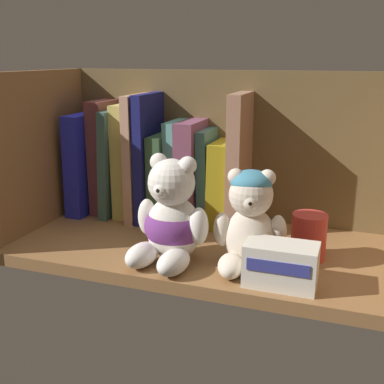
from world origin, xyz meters
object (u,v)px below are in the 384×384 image
(book_2, at_px, (118,161))
(teddy_bear_smaller, at_px, (250,222))
(book_1, at_px, (106,157))
(book_4, at_px, (143,156))
(book_9, at_px, (208,177))
(book_11, at_px, (241,161))
(book_7, at_px, (179,171))
(book_8, at_px, (194,171))
(book_0, at_px, (91,162))
(book_3, at_px, (131,160))
(book_10, at_px, (224,183))
(pillar_candle, at_px, (308,238))
(book_5, at_px, (153,156))
(book_6, at_px, (166,176))
(teddy_bear_larger, at_px, (172,220))
(small_product_box, at_px, (281,265))

(book_2, xyz_separation_m, teddy_bear_smaller, (0.30, -0.17, -0.03))
(book_1, bearing_deg, book_4, 0.00)
(book_9, relative_size, book_11, 0.72)
(book_11, bearing_deg, book_7, 180.00)
(book_8, bearing_deg, book_0, 180.00)
(book_8, bearing_deg, book_3, 180.00)
(book_2, distance_m, book_7, 0.13)
(book_0, distance_m, book_2, 0.06)
(book_0, height_order, book_3, book_3)
(book_3, xyz_separation_m, book_10, (0.19, 0.00, -0.03))
(book_7, xyz_separation_m, book_10, (0.09, 0.00, -0.02))
(book_1, height_order, book_11, book_11)
(book_2, height_order, book_10, book_2)
(book_9, bearing_deg, teddy_bear_smaller, -55.66)
(book_4, bearing_deg, book_7, 0.00)
(book_2, relative_size, pillar_candle, 2.87)
(book_9, bearing_deg, pillar_candle, -30.55)
(book_11, bearing_deg, teddy_bear_smaller, -71.90)
(book_10, xyz_separation_m, teddy_bear_smaller, (0.09, -0.17, -0.01))
(book_1, relative_size, book_11, 0.91)
(book_2, xyz_separation_m, book_11, (0.25, 0.00, 0.02))
(book_8, bearing_deg, teddy_bear_smaller, -49.66)
(book_0, xyz_separation_m, book_7, (0.19, 0.00, -0.00))
(book_1, distance_m, book_4, 0.08)
(book_5, height_order, book_10, book_5)
(book_0, xyz_separation_m, book_4, (0.12, 0.00, 0.02))
(book_9, bearing_deg, book_4, 180.00)
(book_6, xyz_separation_m, book_7, (0.03, 0.00, 0.01))
(book_8, height_order, book_9, book_8)
(teddy_bear_smaller, height_order, pillar_candle, teddy_bear_smaller)
(book_1, bearing_deg, book_0, 180.00)
(book_5, height_order, book_6, book_5)
(book_3, bearing_deg, book_9, 0.00)
(book_7, relative_size, book_9, 1.08)
(book_8, bearing_deg, book_11, 0.00)
(book_6, bearing_deg, book_4, 180.00)
(book_5, bearing_deg, book_4, 180.00)
(teddy_bear_larger, bearing_deg, small_product_box, -9.49)
(book_3, bearing_deg, book_8, 0.00)
(book_11, xyz_separation_m, small_product_box, (0.11, -0.21, -0.09))
(book_1, distance_m, teddy_bear_larger, 0.29)
(book_1, xyz_separation_m, book_5, (0.10, 0.00, 0.01))
(book_5, height_order, teddy_bear_larger, book_5)
(book_3, bearing_deg, book_10, 0.00)
(book_1, bearing_deg, book_3, 0.00)
(small_product_box, bearing_deg, book_4, 144.56)
(book_10, height_order, book_11, book_11)
(book_6, bearing_deg, teddy_bear_larger, -65.28)
(book_5, xyz_separation_m, book_11, (0.17, 0.00, 0.00))
(book_2, height_order, book_6, book_2)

